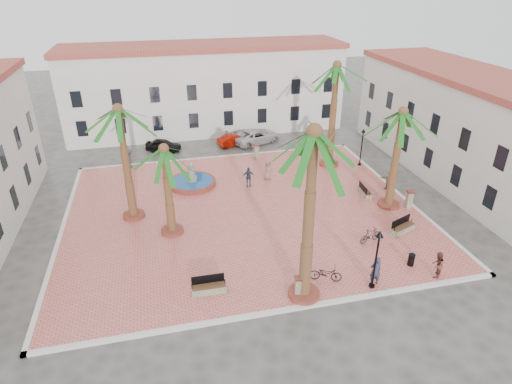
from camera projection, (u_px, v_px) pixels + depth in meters
ground at (243, 212)px, 32.57m from camera, size 120.00×120.00×0.00m
plaza at (243, 211)px, 32.54m from camera, size 26.00×22.00×0.15m
kerb_n at (220, 157)px, 42.04m from camera, size 26.30×0.30×0.16m
kerb_s at (285, 310)px, 23.03m from camera, size 26.30×0.30×0.16m
kerb_e at (397, 193)px, 35.21m from camera, size 0.30×22.30×0.16m
kerb_w at (61, 233)px, 29.85m from camera, size 0.30×22.30×0.16m
building_north at (206, 88)px, 47.66m from camera, size 30.40×7.40×9.50m
building_east at (467, 127)px, 36.35m from camera, size 7.40×26.40×9.00m
fountain at (192, 182)px, 36.27m from camera, size 3.99×3.99×2.06m
palm_nw at (120, 122)px, 28.33m from camera, size 5.19×5.19×8.54m
palm_sw at (165, 160)px, 27.31m from camera, size 5.03×5.03×6.57m
palm_s at (313, 152)px, 20.01m from camera, size 5.75×5.75×10.04m
palm_e at (401, 124)px, 30.13m from camera, size 5.36×5.36×7.86m
palm_ne at (336, 77)px, 36.42m from camera, size 5.71×5.71×9.56m
bench_s at (209, 288)px, 24.08m from camera, size 1.97×0.63×1.04m
bench_se at (402, 228)px, 29.66m from camera, size 2.08×1.32×1.05m
bench_e at (365, 192)px, 34.65m from camera, size 0.63×1.73×0.90m
bench_ne at (308, 156)px, 41.44m from camera, size 1.24×1.70×0.88m
lamppost_s at (377, 250)px, 23.44m from camera, size 0.41×0.41×3.82m
lamppost_e at (362, 141)px, 39.02m from camera, size 0.39×0.39×3.57m
bollard_se at (298, 287)px, 23.60m from camera, size 0.54×0.54×1.30m
bollard_n at (256, 151)px, 41.15m from camera, size 0.52×0.52×1.45m
bollard_e at (409, 199)px, 32.51m from camera, size 0.59×0.59×1.43m
litter_bin at (411, 260)px, 26.28m from camera, size 0.40×0.40×0.78m
cyclist_a at (375, 271)px, 24.44m from camera, size 0.71×0.48×1.89m
bicycle_a at (326, 273)px, 24.92m from camera, size 2.01×1.33×1.00m
cyclist_b at (437, 265)px, 25.08m from camera, size 1.04×1.01×1.68m
bicycle_b at (370, 235)px, 28.48m from camera, size 1.78×0.94×1.03m
pedestrian_fountain_a at (268, 170)px, 36.97m from camera, size 1.02×0.86×1.78m
pedestrian_fountain_b at (248, 177)px, 35.76m from camera, size 1.05×0.49×1.74m
pedestrian_north at (130, 158)px, 39.35m from camera, size 0.76×1.19×1.74m
pedestrian_east at (388, 181)px, 35.25m from camera, size 0.87×1.56×1.60m
car_black at (163, 145)px, 43.43m from camera, size 3.84×2.46×1.22m
car_red at (235, 139)px, 44.86m from camera, size 3.97×2.38×1.23m
car_silver at (247, 136)px, 45.70m from camera, size 4.66×2.30×1.30m
car_white at (257, 136)px, 45.35m from camera, size 5.87×4.32×1.48m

